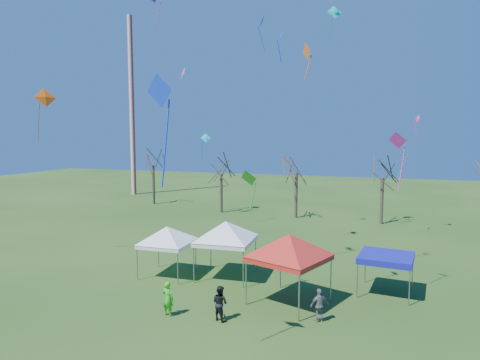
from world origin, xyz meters
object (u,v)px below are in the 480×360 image
object	(u,v)px
radio_mast	(132,107)
tree_0	(153,152)
tree_1	(221,160)
person_grey	(319,305)
person_green	(168,299)
tent_white_west	(167,230)
tent_red	(289,239)
tree_2	(297,157)
tent_white_mid	(226,225)
person_dark	(220,303)
tree_3	(383,161)
tent_blue	(386,258)

from	to	relation	value
radio_mast	tree_0	xyz separation A→B (m)	(7.15, -6.62, -6.01)
tree_1	person_grey	distance (m)	28.76
person_green	tree_0	bearing A→B (deg)	-49.09
radio_mast	tent_white_west	world-z (taller)	radio_mast
tent_white_west	tent_red	world-z (taller)	tent_red
tree_2	tent_white_mid	world-z (taller)	tree_2
tent_white_west	person_green	world-z (taller)	tent_white_west
tree_0	tent_red	size ratio (longest dim) A/B	1.91
tree_2	person_dark	size ratio (longest dim) A/B	5.02
radio_mast	tent_white_mid	world-z (taller)	radio_mast
tree_1	person_dark	bearing A→B (deg)	-68.53
tree_3	tent_red	bearing A→B (deg)	-100.64
tree_2	person_dark	distance (m)	26.03
tree_0	tent_blue	world-z (taller)	tree_0
tree_0	tent_white_mid	size ratio (longest dim) A/B	1.88
tent_white_west	person_grey	world-z (taller)	tent_white_west
tree_0	tree_2	world-z (taller)	tree_0
tent_red	tree_3	bearing A→B (deg)	79.36
person_green	tent_blue	bearing A→B (deg)	-137.40
tree_0	person_grey	size ratio (longest dim) A/B	5.42
tree_2	tent_red	xyz separation A→B (m)	(4.26, -22.38, -2.95)
tree_1	tent_white_west	world-z (taller)	tree_1
person_grey	person_dark	bearing A→B (deg)	-20.48
tree_1	tent_red	world-z (taller)	tree_1
radio_mast	tree_2	distance (m)	28.08
tree_1	tent_blue	xyz separation A→B (m)	(17.31, -19.64, -3.82)
tent_white_mid	tent_red	distance (m)	5.20
radio_mast	tree_0	world-z (taller)	radio_mast
tree_0	tree_1	distance (m)	10.47
tree_0	tree_3	bearing A→B (deg)	-7.08
tent_red	person_dark	size ratio (longest dim) A/B	2.71
tree_1	tree_2	xyz separation A→B (m)	(8.40, -0.27, 0.50)
radio_mast	tent_blue	bearing A→B (deg)	-40.00
tent_white_west	tent_blue	xyz separation A→B (m)	(12.60, 1.17, -0.85)
tent_red	tent_white_west	bearing A→B (deg)	167.02
tree_0	person_grey	xyz separation A→B (m)	(24.55, -27.07, -5.71)
person_dark	tree_2	bearing A→B (deg)	-64.79
radio_mast	tree_0	distance (m)	11.45
tree_0	tent_red	bearing A→B (deg)	-48.14
tent_blue	person_dark	distance (m)	9.47
tree_0	tent_white_west	size ratio (longest dim) A/B	2.13
tent_red	tent_blue	world-z (taller)	tent_red
tree_1	person_green	size ratio (longest dim) A/B	4.53
tent_white_west	tent_red	xyz separation A→B (m)	(7.95, -1.83, 0.52)
person_dark	tent_white_west	bearing A→B (deg)	-20.64
tree_0	tent_blue	size ratio (longest dim) A/B	2.81
tree_1	tent_white_west	bearing A→B (deg)	-77.24
tree_2	tree_3	world-z (taller)	tree_2
tree_2	tent_blue	xyz separation A→B (m)	(8.91, -19.37, -4.31)
tree_3	tent_white_mid	distance (m)	21.39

